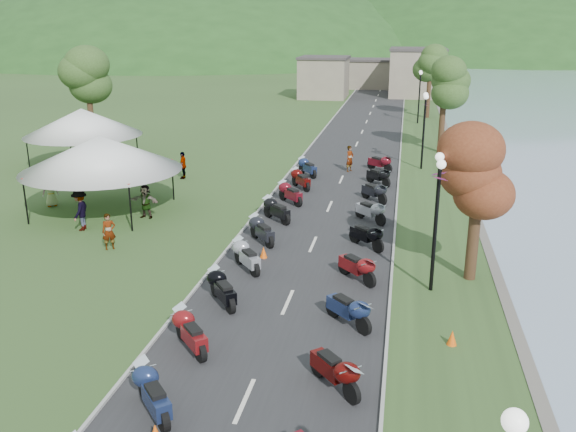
# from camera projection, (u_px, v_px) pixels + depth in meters

# --- Properties ---
(road) EXTENTS (7.00, 120.00, 0.02)m
(road) POSITION_uv_depth(u_px,v_px,m) (350.00, 160.00, 44.00)
(road) COLOR #2B2B2D
(road) RESTS_ON ground
(hills_backdrop) EXTENTS (360.00, 120.00, 76.00)m
(hills_backdrop) POSITION_uv_depth(u_px,v_px,m) (396.00, 54.00, 193.81)
(hills_backdrop) COLOR #285621
(hills_backdrop) RESTS_ON ground
(far_building) EXTENTS (18.00, 16.00, 5.00)m
(far_building) POSITION_uv_depth(u_px,v_px,m) (366.00, 75.00, 85.74)
(far_building) COLOR gray
(far_building) RESTS_ON ground
(moto_row_left) EXTENTS (2.60, 40.68, 1.10)m
(moto_row_left) POSITION_uv_depth(u_px,v_px,m) (222.00, 290.00, 21.21)
(moto_row_left) COLOR #331411
(moto_row_left) RESTS_ON ground
(moto_row_right) EXTENTS (2.60, 39.34, 1.10)m
(moto_row_right) POSITION_uv_depth(u_px,v_px,m) (357.00, 267.00, 23.21)
(moto_row_right) COLOR #331411
(moto_row_right) RESTS_ON ground
(vendor_tent_main) EXTENTS (5.45, 5.45, 4.00)m
(vendor_tent_main) POSITION_uv_depth(u_px,v_px,m) (102.00, 174.00, 31.39)
(vendor_tent_main) COLOR white
(vendor_tent_main) RESTS_ON ground
(vendor_tent_side) EXTENTS (5.20, 5.20, 4.00)m
(vendor_tent_side) POSITION_uv_depth(u_px,v_px,m) (84.00, 138.00, 41.18)
(vendor_tent_side) COLOR white
(vendor_tent_side) RESTS_ON ground
(tree_lakeside) EXTENTS (2.38, 2.38, 6.62)m
(tree_lakeside) POSITION_uv_depth(u_px,v_px,m) (477.00, 196.00, 22.54)
(tree_lakeside) COLOR #3F6228
(tree_lakeside) RESTS_ON ground
(pedestrian_a) EXTENTS (0.73, 0.69, 1.62)m
(pedestrian_a) POSITION_uv_depth(u_px,v_px,m) (110.00, 249.00, 26.62)
(pedestrian_a) COLOR slate
(pedestrian_a) RESTS_ON ground
(pedestrian_b) EXTENTS (0.90, 0.68, 1.64)m
(pedestrian_b) POSITION_uv_depth(u_px,v_px,m) (154.00, 180.00, 38.26)
(pedestrian_b) COLOR slate
(pedestrian_b) RESTS_ON ground
(pedestrian_c) EXTENTS (0.71, 1.34, 1.97)m
(pedestrian_c) POSITION_uv_depth(u_px,v_px,m) (82.00, 230.00, 29.11)
(pedestrian_c) COLOR slate
(pedestrian_c) RESTS_ON ground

